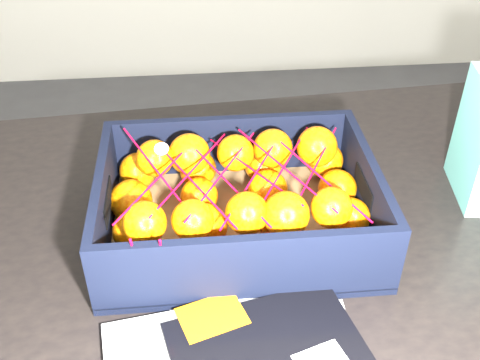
{
  "coord_description": "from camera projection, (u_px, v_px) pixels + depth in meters",
  "views": [
    {
      "loc": [
        -0.29,
        -0.9,
        1.29
      ],
      "look_at": [
        -0.24,
        -0.32,
        0.86
      ],
      "focal_mm": 43.08,
      "sensor_mm": 36.0,
      "label": 1
    }
  ],
  "objects": [
    {
      "name": "table",
      "position": [
        228.0,
        294.0,
        0.85
      ],
      "size": [
        1.26,
        0.89,
        0.75
      ],
      "color": "black",
      "rests_on": "ground"
    },
    {
      "name": "produce_crate",
      "position": [
        238.0,
        212.0,
        0.8
      ],
      "size": [
        0.37,
        0.28,
        0.11
      ],
      "color": "brown",
      "rests_on": "table"
    },
    {
      "name": "clementine_heap",
      "position": [
        238.0,
        196.0,
        0.78
      ],
      "size": [
        0.35,
        0.26,
        0.1
      ],
      "color": "orange",
      "rests_on": "produce_crate"
    },
    {
      "name": "mesh_net",
      "position": [
        231.0,
        179.0,
        0.75
      ],
      "size": [
        0.31,
        0.25,
        0.09
      ],
      "color": "#B70626",
      "rests_on": "clementine_heap"
    }
  ]
}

